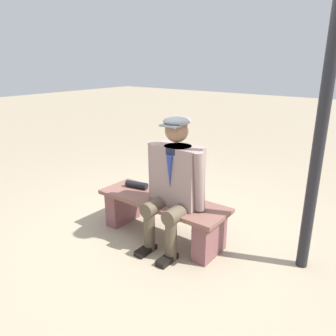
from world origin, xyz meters
name	(u,v)px	position (x,y,z in m)	size (l,w,h in m)	color
ground_plane	(162,236)	(0.00, 0.00, 0.00)	(30.00, 30.00, 0.00)	gray
bench	(162,213)	(0.00, 0.00, 0.28)	(1.41, 0.48, 0.44)	brown
seated_man	(174,179)	(-0.19, 0.06, 0.71)	(0.64, 0.59, 1.31)	gray
rolled_magazine	(137,185)	(0.41, -0.07, 0.47)	(0.08, 0.08, 0.26)	black
lamp_post	(330,68)	(-1.34, -0.37, 1.74)	(0.21, 0.21, 2.91)	black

